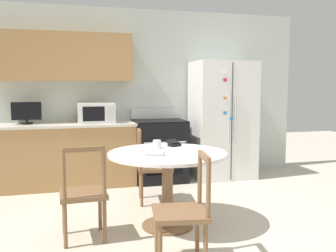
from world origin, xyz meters
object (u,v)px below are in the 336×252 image
(microwave, at_px, (96,113))
(dining_chair_left, at_px, (83,194))
(oven_range, at_px, (159,150))
(dining_chair_far, at_px, (152,167))
(dining_chair_near, at_px, (184,212))
(candle_glass, at_px, (157,145))
(countertop_tv, at_px, (27,112))
(refrigerator, at_px, (222,120))
(wallet, at_px, (174,144))

(microwave, relative_size, dining_chair_left, 0.57)
(oven_range, xyz_separation_m, dining_chair_left, (-1.20, -1.97, -0.03))
(dining_chair_far, bearing_deg, microwave, -141.77)
(oven_range, relative_size, dining_chair_near, 1.20)
(dining_chair_far, bearing_deg, candle_glass, 0.23)
(countertop_tv, bearing_deg, dining_chair_near, -62.96)
(countertop_tv, bearing_deg, candle_glass, -49.25)
(refrigerator, relative_size, dining_chair_left, 2.00)
(countertop_tv, xyz_separation_m, wallet, (1.67, -1.58, -0.27))
(microwave, relative_size, candle_glass, 5.71)
(refrigerator, bearing_deg, dining_chair_near, -118.84)
(oven_range, xyz_separation_m, candle_glass, (-0.42, -1.61, 0.34))
(candle_glass, bearing_deg, dining_chair_near, -92.18)
(refrigerator, relative_size, candle_glass, 19.90)
(refrigerator, distance_m, dining_chair_far, 1.73)
(candle_glass, relative_size, wallet, 0.56)
(microwave, bearing_deg, dining_chair_near, -80.14)
(dining_chair_near, xyz_separation_m, wallet, (0.26, 1.19, 0.36))
(dining_chair_near, height_order, dining_chair_left, same)
(oven_range, distance_m, dining_chair_near, 2.73)
(countertop_tv, bearing_deg, oven_range, -2.46)
(microwave, bearing_deg, countertop_tv, 175.74)
(refrigerator, height_order, countertop_tv, refrigerator)
(microwave, distance_m, countertop_tv, 0.95)
(dining_chair_far, relative_size, wallet, 5.55)
(dining_chair_near, bearing_deg, microwave, 18.94)
(countertop_tv, distance_m, candle_glass, 2.24)
(oven_range, bearing_deg, dining_chair_near, -99.69)
(microwave, height_order, dining_chair_far, microwave)
(dining_chair_left, bearing_deg, dining_chair_near, -46.06)
(oven_range, relative_size, countertop_tv, 2.72)
(dining_chair_far, xyz_separation_m, wallet, (0.13, -0.49, 0.36))
(refrigerator, distance_m, dining_chair_left, 2.98)
(dining_chair_far, bearing_deg, oven_range, 169.84)
(refrigerator, height_order, oven_range, refrigerator)
(refrigerator, distance_m, microwave, 1.94)
(dining_chair_far, relative_size, dining_chair_near, 1.00)
(oven_range, distance_m, countertop_tv, 1.97)
(dining_chair_left, xyz_separation_m, candle_glass, (0.78, 0.37, 0.37))
(countertop_tv, xyz_separation_m, candle_glass, (1.46, -1.69, -0.26))
(microwave, bearing_deg, wallet, -64.41)
(wallet, bearing_deg, dining_chair_far, 105.04)
(dining_chair_left, distance_m, candle_glass, 0.94)
(microwave, height_order, candle_glass, microwave)
(dining_chair_left, relative_size, candle_glass, 9.95)
(oven_range, height_order, dining_chair_far, oven_range)
(dining_chair_left, bearing_deg, refrigerator, 39.23)
(wallet, bearing_deg, countertop_tv, 136.52)
(countertop_tv, height_order, dining_chair_far, countertop_tv)
(dining_chair_far, relative_size, dining_chair_left, 1.00)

